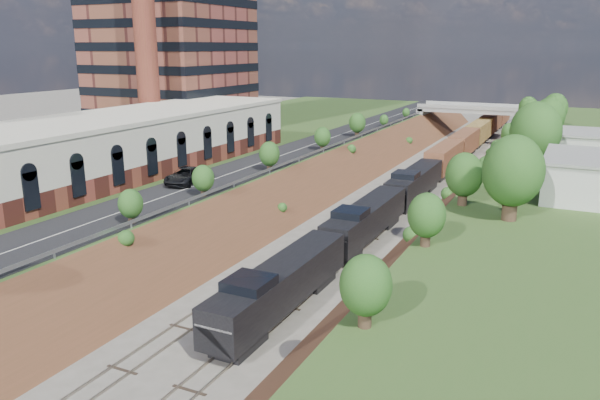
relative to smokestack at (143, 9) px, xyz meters
The scene contains 16 objects.
platform_left 23.05m from the smokestack, 53.13° to the left, with size 44.00×180.00×5.00m, color #3C5D26.
embankment_left 35.58m from the smokestack, ahead, with size 7.07×180.00×7.07m, color brown.
embankment_right 53.39m from the smokestack, ahead, with size 7.07×180.00×7.07m, color brown.
rail_left_track 41.86m from the smokestack, ahead, with size 1.58×180.00×0.18m, color gray.
rail_right_track 46.11m from the smokestack, ahead, with size 1.58×180.00×0.18m, color gray.
road 28.88m from the smokestack, 11.04° to the left, with size 8.00×180.00×0.10m, color black.
guardrail 31.59m from the smokestack, ahead, with size 0.10×171.00×0.70m.
commercial_building 25.69m from the smokestack, 66.04° to the right, with size 14.30×62.30×7.00m.
smokestack is the anchor object (origin of this frame).
overpass 77.82m from the smokestack, 61.39° to the left, with size 24.50×8.30×7.40m.
white_building_near 62.29m from the smokestack, ahead, with size 9.00×12.00×4.00m, color silver.
white_building_far 64.31m from the smokestack, 16.97° to the left, with size 8.00×10.00×3.60m, color silver.
tree_right_large 57.52m from the smokestack, 16.80° to the right, with size 5.25×5.25×7.61m.
tree_left_crest 46.95m from the smokestack, 56.09° to the right, with size 2.45×2.45×3.55m.
freight_train 54.32m from the smokestack, 38.74° to the left, with size 3.05×139.22×4.56m.
suv 31.84m from the smokestack, 42.19° to the right, with size 2.91×6.30×1.75m, color black.
Camera 1 is at (21.99, -12.60, 19.90)m, focal length 35.00 mm.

